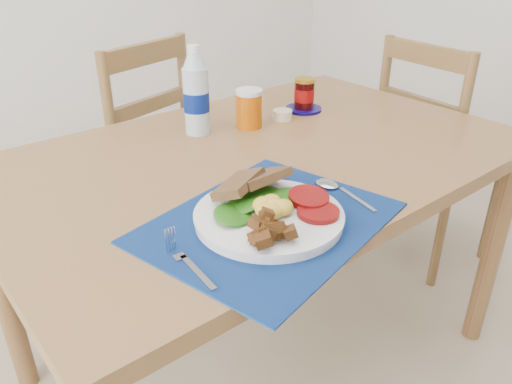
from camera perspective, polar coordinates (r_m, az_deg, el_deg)
table at (r=1.37m, az=0.87°, el=1.54°), size 1.40×0.90×0.75m
chair_far at (r=1.97m, az=-13.98°, el=6.22°), size 0.52×0.51×1.14m
chair_end at (r=2.08m, az=19.61°, el=6.33°), size 0.44×0.45×1.13m
placemat at (r=1.00m, az=1.46°, el=-3.46°), size 0.56×0.48×0.00m
breakfast_plate at (r=0.98m, az=1.37°, el=-2.54°), size 0.30×0.30×0.07m
fork at (r=0.89m, az=-7.99°, el=-7.98°), size 0.03×0.16×0.00m
spoon at (r=1.13m, az=9.13°, el=0.31°), size 0.04×0.18×0.01m
water_bottle at (r=1.44m, az=-6.86°, el=10.89°), size 0.07×0.07×0.25m
juice_glass at (r=1.49m, az=-0.80°, el=9.40°), size 0.08×0.08×0.11m
ramekin at (r=1.57m, az=3.04°, el=8.80°), size 0.06×0.06×0.03m
jam_on_saucer at (r=1.65m, az=5.52°, el=10.83°), size 0.12×0.12×0.11m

